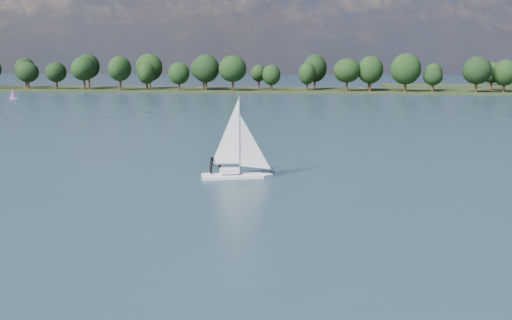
{
  "coord_description": "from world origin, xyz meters",
  "views": [
    {
      "loc": [
        21.64,
        -29.24,
        13.56
      ],
      "look_at": [
        14.19,
        32.03,
        2.5
      ],
      "focal_mm": 40.0,
      "sensor_mm": 36.0,
      "label": 1
    }
  ],
  "objects": [
    {
      "name": "ground",
      "position": [
        0.0,
        100.0,
        0.0
      ],
      "size": [
        700.0,
        700.0,
        0.0
      ],
      "primitive_type": "plane",
      "color": "#233342",
      "rests_on": "ground"
    },
    {
      "name": "dinghy_pink",
      "position": [
        -82.76,
        151.96,
        0.9
      ],
      "size": [
        2.55,
        1.94,
        3.81
      ],
      "rotation": [
        0.0,
        0.0,
        0.49
      ],
      "color": "white",
      "rests_on": "ground"
    },
    {
      "name": "sailboat",
      "position": [
        11.29,
        34.04,
        2.75
      ],
      "size": [
        7.76,
        3.98,
        9.84
      ],
      "rotation": [
        0.0,
        0.0,
        0.27
      ],
      "color": "white",
      "rests_on": "ground"
    },
    {
      "name": "treeline",
      "position": [
        -20.99,
        207.9,
        8.04
      ],
      "size": [
        562.04,
        73.89,
        17.61
      ],
      "color": "black",
      "rests_on": "ground"
    },
    {
      "name": "far_shore",
      "position": [
        0.0,
        212.0,
        0.0
      ],
      "size": [
        660.0,
        40.0,
        1.5
      ],
      "primitive_type": "cube",
      "color": "black",
      "rests_on": "ground"
    }
  ]
}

